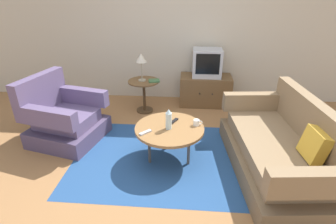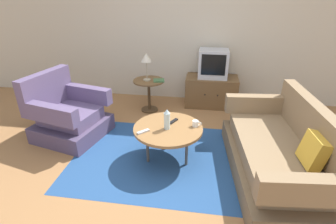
# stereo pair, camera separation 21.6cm
# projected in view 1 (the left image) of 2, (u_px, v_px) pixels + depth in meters

# --- Properties ---
(ground_plane) EXTENTS (16.00, 16.00, 0.00)m
(ground_plane) POSITION_uv_depth(u_px,v_px,m) (173.00, 166.00, 3.29)
(ground_plane) COLOR olive
(back_wall) EXTENTS (9.00, 0.12, 2.70)m
(back_wall) POSITION_uv_depth(u_px,v_px,m) (181.00, 27.00, 4.76)
(back_wall) COLOR #BCB29E
(back_wall) RESTS_ON ground
(area_rug) EXTENTS (2.47, 1.73, 0.00)m
(area_rug) POSITION_uv_depth(u_px,v_px,m) (169.00, 158.00, 3.45)
(area_rug) COLOR navy
(area_rug) RESTS_ON ground
(armchair) EXTENTS (1.07, 1.07, 0.94)m
(armchair) POSITION_uv_depth(u_px,v_px,m) (64.00, 119.00, 3.76)
(armchair) COLOR #4B3E5C
(armchair) RESTS_ON ground
(couch) EXTENTS (1.08, 1.93, 0.89)m
(couch) POSITION_uv_depth(u_px,v_px,m) (280.00, 150.00, 3.09)
(couch) COLOR brown
(couch) RESTS_ON ground
(coffee_table) EXTENTS (0.86, 0.86, 0.46)m
(coffee_table) POSITION_uv_depth(u_px,v_px,m) (169.00, 129.00, 3.26)
(coffee_table) COLOR olive
(coffee_table) RESTS_ON ground
(side_table) EXTENTS (0.53, 0.53, 0.57)m
(side_table) POSITION_uv_depth(u_px,v_px,m) (144.00, 89.00, 4.55)
(side_table) COLOR brown
(side_table) RESTS_ON ground
(tv_stand) EXTENTS (0.93, 0.51, 0.55)m
(tv_stand) POSITION_uv_depth(u_px,v_px,m) (205.00, 90.00, 4.89)
(tv_stand) COLOR brown
(tv_stand) RESTS_ON ground
(television) EXTENTS (0.51, 0.39, 0.49)m
(television) POSITION_uv_depth(u_px,v_px,m) (207.00, 63.00, 4.66)
(television) COLOR #B7B7BC
(television) RESTS_ON tv_stand
(table_lamp) EXTENTS (0.18, 0.18, 0.47)m
(table_lamp) POSITION_uv_depth(u_px,v_px,m) (141.00, 59.00, 4.32)
(table_lamp) COLOR #9E937A
(table_lamp) RESTS_ON side_table
(vase) EXTENTS (0.07, 0.07, 0.26)m
(vase) POSITION_uv_depth(u_px,v_px,m) (169.00, 119.00, 3.16)
(vase) COLOR silver
(vase) RESTS_ON coffee_table
(mug) EXTENTS (0.11, 0.07, 0.08)m
(mug) POSITION_uv_depth(u_px,v_px,m) (197.00, 123.00, 3.28)
(mug) COLOR white
(mug) RESTS_ON coffee_table
(tv_remote_dark) EXTENTS (0.11, 0.15, 0.02)m
(tv_remote_dark) POSITION_uv_depth(u_px,v_px,m) (174.00, 121.00, 3.37)
(tv_remote_dark) COLOR black
(tv_remote_dark) RESTS_ON coffee_table
(tv_remote_silver) EXTENTS (0.14, 0.14, 0.02)m
(tv_remote_silver) POSITION_uv_depth(u_px,v_px,m) (145.00, 132.00, 3.11)
(tv_remote_silver) COLOR #B2B2B7
(tv_remote_silver) RESTS_ON coffee_table
(book) EXTENTS (0.21, 0.19, 0.02)m
(book) POSITION_uv_depth(u_px,v_px,m) (154.00, 81.00, 4.45)
(book) COLOR #3D663D
(book) RESTS_ON side_table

